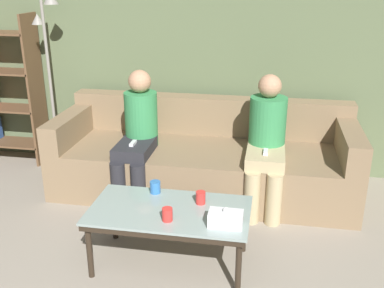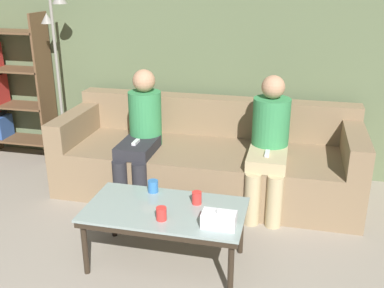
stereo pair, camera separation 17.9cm
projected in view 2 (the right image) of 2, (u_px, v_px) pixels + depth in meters
wall_back at (221, 44)px, 4.43m from camera, size 12.00×0.06×2.60m
couch at (208, 159)px, 4.26m from camera, size 2.76×1.00×0.82m
coffee_table at (165, 214)px, 3.10m from camera, size 1.10×0.59×0.44m
cup_near_left at (153, 186)px, 3.31m from camera, size 0.08×0.08×0.09m
cup_near_right at (161, 214)px, 2.93m from camera, size 0.07×0.07×0.09m
cup_far_center at (197, 198)px, 3.14m from camera, size 0.07×0.07×0.09m
tissue_box at (219, 219)px, 2.85m from camera, size 0.22×0.12×0.13m
bookshelf at (7, 89)px, 4.91m from camera, size 0.79×0.32×1.59m
standing_lamp at (59, 64)px, 4.50m from camera, size 0.31×0.26×1.80m
seated_person_left_end at (141, 131)px, 4.07m from camera, size 0.31×0.67×1.16m
seated_person_mid_left at (269, 140)px, 3.82m from camera, size 0.32×0.68×1.16m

